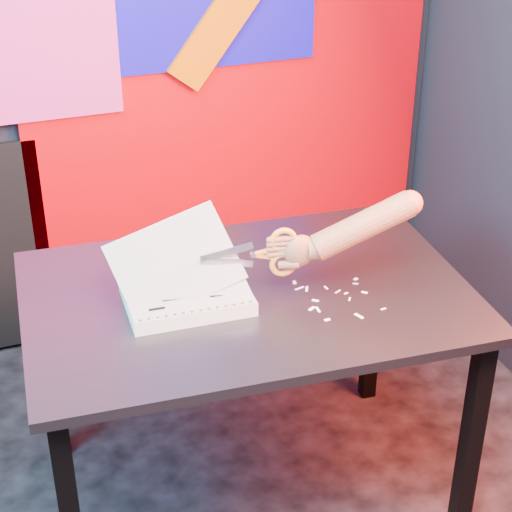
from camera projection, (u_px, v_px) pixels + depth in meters
name	position (u px, v px, depth m)	size (l,w,h in m)	color
room	(157.00, 162.00, 1.67)	(3.01, 3.01, 2.71)	black
backdrop	(77.00, 113.00, 3.08)	(2.88, 0.05, 2.08)	#BB0008
work_table	(247.00, 317.00, 2.44)	(1.29, 0.91, 0.75)	black
printout_stack	(186.00, 294.00, 2.33)	(0.38, 0.26, 0.26)	beige
scissors	(277.00, 253.00, 2.33)	(0.26, 0.06, 0.15)	silver
hand_forearm	(352.00, 230.00, 2.34)	(0.42, 0.13, 0.20)	#9C6C45
paper_clippings	(331.00, 299.00, 2.36)	(0.20, 0.25, 0.00)	white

